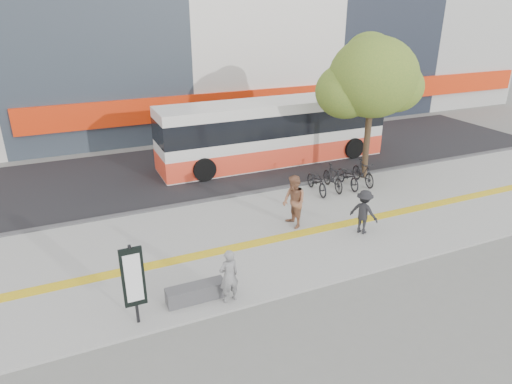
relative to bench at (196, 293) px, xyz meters
name	(u,v)px	position (x,y,z in m)	size (l,w,h in m)	color
ground	(265,260)	(2.60, 1.20, -0.30)	(120.00, 120.00, 0.00)	slate
sidewalk	(246,238)	(2.60, 2.70, -0.27)	(40.00, 7.00, 0.08)	slate
tactile_strip	(252,244)	(2.60, 2.20, -0.22)	(40.00, 0.45, 0.01)	gold
street	(187,170)	(2.60, 10.20, -0.28)	(40.00, 8.00, 0.06)	black
curb	(213,200)	(2.60, 6.20, -0.23)	(40.00, 0.25, 0.14)	#3E3E41
bench	(196,293)	(0.00, 0.00, 0.00)	(1.60, 0.45, 0.45)	#3E3E41
signboard	(133,279)	(-1.60, -0.31, 1.06)	(0.55, 0.10, 2.20)	black
street_tree	(371,79)	(9.78, 6.02, 4.21)	(4.40, 3.80, 6.31)	#322517
bus	(274,133)	(7.00, 9.70, 1.20)	(11.54, 2.74, 3.07)	silver
bicycle_row	(340,177)	(8.01, 5.20, 0.29)	(3.13, 1.93, 1.09)	black
seated_woman	(229,276)	(0.81, -0.40, 0.55)	(0.56, 0.37, 1.55)	black
pedestrian_tan	(294,202)	(4.46, 2.80, 0.73)	(0.93, 0.72, 1.91)	brown
pedestrian_dark	(364,212)	(6.45, 1.41, 0.57)	(1.02, 0.59, 1.58)	black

